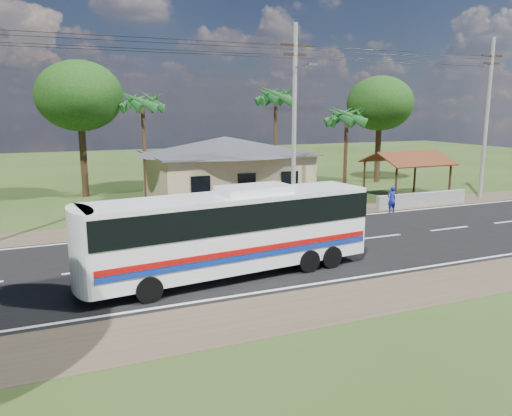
{
  "coord_description": "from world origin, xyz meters",
  "views": [
    {
      "loc": [
        -10.43,
        -19.73,
        6.26
      ],
      "look_at": [
        -1.72,
        1.0,
        1.78
      ],
      "focal_mm": 35.0,
      "sensor_mm": 36.0,
      "label": 1
    }
  ],
  "objects_px": {
    "waiting_shed": "(407,160)",
    "motorcycle": "(316,201)",
    "person": "(392,199)",
    "coach_bus": "(233,226)"
  },
  "relations": [
    {
      "from": "motorcycle",
      "to": "person",
      "type": "height_order",
      "value": "person"
    },
    {
      "from": "coach_bus",
      "to": "person",
      "type": "distance_m",
      "value": 14.94
    },
    {
      "from": "waiting_shed",
      "to": "coach_bus",
      "type": "xyz_separation_m",
      "value": [
        -17.17,
        -11.14,
        -0.78
      ]
    },
    {
      "from": "motorcycle",
      "to": "person",
      "type": "bearing_deg",
      "value": -110.11
    },
    {
      "from": "coach_bus",
      "to": "motorcycle",
      "type": "height_order",
      "value": "coach_bus"
    },
    {
      "from": "waiting_shed",
      "to": "motorcycle",
      "type": "bearing_deg",
      "value": -173.56
    },
    {
      "from": "motorcycle",
      "to": "person",
      "type": "relative_size",
      "value": 1.04
    },
    {
      "from": "waiting_shed",
      "to": "coach_bus",
      "type": "distance_m",
      "value": 20.48
    },
    {
      "from": "coach_bus",
      "to": "motorcycle",
      "type": "relative_size",
      "value": 6.45
    },
    {
      "from": "person",
      "to": "coach_bus",
      "type": "bearing_deg",
      "value": 29.1
    }
  ]
}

